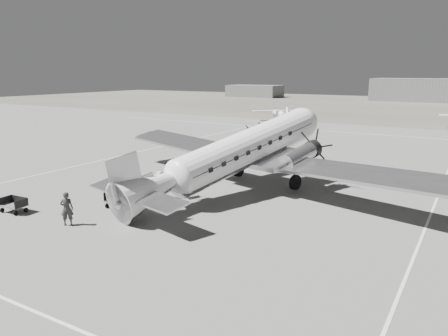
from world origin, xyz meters
TOP-DOWN VIEW (x-y plane):
  - ground at (0.00, 0.00)m, footprint 260.00×260.00m
  - taxi_line_near at (0.00, -14.00)m, footprint 60.00×0.15m
  - taxi_line_right at (12.00, 0.00)m, footprint 0.15×80.00m
  - taxi_line_left at (-18.00, 10.00)m, footprint 0.15×60.00m
  - taxi_line_horizon at (0.00, 40.00)m, footprint 90.00×0.15m
  - grass_infield at (0.00, 95.00)m, footprint 260.00×90.00m
  - shed_secondary at (-55.00, 115.00)m, footprint 18.00×10.00m
  - dc3_airliner at (-0.66, 3.96)m, footprint 33.59×27.15m
  - light_plane_left at (-17.28, 50.09)m, footprint 12.74×12.56m
  - baggage_cart_near at (-5.38, -3.24)m, footprint 1.92×1.41m
  - baggage_cart_far at (-10.50, -7.19)m, footprint 1.71×1.24m
  - ground_crew at (-5.71, -7.07)m, footprint 0.85×0.82m
  - ramp_agent at (-4.86, -1.25)m, footprint 0.87×0.91m
  - passenger at (-4.56, -0.09)m, footprint 0.92×1.11m

SIDE VIEW (x-z plane):
  - ground at x=0.00m, z-range 0.00..0.00m
  - grass_infield at x=0.00m, z-range 0.00..0.01m
  - taxi_line_near at x=0.00m, z-range 0.00..0.01m
  - taxi_line_right at x=12.00m, z-range 0.00..0.01m
  - taxi_line_left at x=-18.00m, z-range 0.00..0.01m
  - taxi_line_horizon at x=0.00m, z-range 0.00..0.01m
  - baggage_cart_far at x=-10.50m, z-range 0.00..0.93m
  - baggage_cart_near at x=-5.38m, z-range 0.00..1.04m
  - ramp_agent at x=-4.86m, z-range 0.00..1.48m
  - passenger at x=-4.56m, z-range 0.00..1.94m
  - ground_crew at x=-5.71m, z-range 0.00..1.97m
  - light_plane_left at x=-17.28m, z-range 0.00..2.05m
  - shed_secondary at x=-55.00m, z-range 0.00..4.00m
  - dc3_airliner at x=-0.66m, z-range 0.00..5.60m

